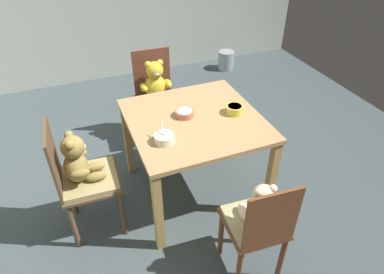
% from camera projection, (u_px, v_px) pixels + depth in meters
% --- Properties ---
extents(ground_plane, '(5.20, 5.20, 0.04)m').
position_uv_depth(ground_plane, '(194.00, 191.00, 3.04)').
color(ground_plane, '#3E4A4B').
extents(dining_table, '(0.99, 0.99, 0.76)m').
position_uv_depth(dining_table, '(194.00, 129.00, 2.64)').
color(dining_table, tan).
rests_on(dining_table, ground_plane).
extents(teddy_chair_near_front, '(0.39, 0.39, 0.89)m').
position_uv_depth(teddy_chair_near_front, '(258.00, 218.00, 2.06)').
color(teddy_chair_near_front, brown).
rests_on(teddy_chair_near_front, ground_plane).
extents(teddy_chair_far_center, '(0.42, 0.42, 0.93)m').
position_uv_depth(teddy_chair_far_center, '(156.00, 88.00, 3.34)').
color(teddy_chair_far_center, brown).
rests_on(teddy_chair_far_center, ground_plane).
extents(teddy_chair_near_left, '(0.43, 0.43, 0.95)m').
position_uv_depth(teddy_chair_near_left, '(81.00, 170.00, 2.38)').
color(teddy_chair_near_left, brown).
rests_on(teddy_chair_near_left, ground_plane).
extents(porridge_bowl_cream_near_left, '(0.14, 0.15, 0.13)m').
position_uv_depth(porridge_bowl_cream_near_left, '(164.00, 138.00, 2.32)').
color(porridge_bowl_cream_near_left, beige).
rests_on(porridge_bowl_cream_near_left, dining_table).
extents(porridge_bowl_yellow_near_right, '(0.13, 0.13, 0.06)m').
position_uv_depth(porridge_bowl_yellow_near_right, '(234.00, 109.00, 2.62)').
color(porridge_bowl_yellow_near_right, yellow).
rests_on(porridge_bowl_yellow_near_right, dining_table).
extents(porridge_bowl_terracotta_center, '(0.14, 0.14, 0.05)m').
position_uv_depth(porridge_bowl_terracotta_center, '(185.00, 113.00, 2.59)').
color(porridge_bowl_terracotta_center, '#BB6C4F').
rests_on(porridge_bowl_terracotta_center, dining_table).
extents(metal_pail, '(0.22, 0.22, 0.27)m').
position_uv_depth(metal_pail, '(226.00, 60.00, 4.96)').
color(metal_pail, '#93969B').
rests_on(metal_pail, ground_plane).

